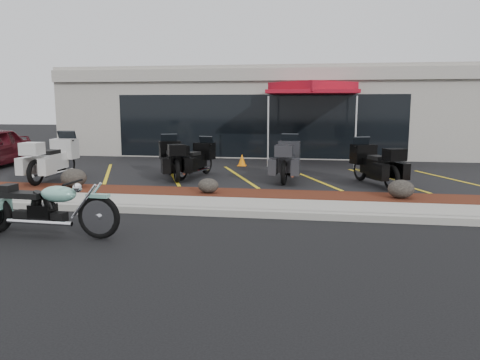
% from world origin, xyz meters
% --- Properties ---
extents(ground, '(90.00, 90.00, 0.00)m').
position_xyz_m(ground, '(0.00, 0.00, 0.00)').
color(ground, black).
rests_on(ground, ground).
extents(curb, '(24.00, 0.25, 0.15)m').
position_xyz_m(curb, '(0.00, 0.90, 0.07)').
color(curb, gray).
rests_on(curb, ground).
extents(sidewalk, '(24.00, 1.20, 0.15)m').
position_xyz_m(sidewalk, '(0.00, 1.60, 0.07)').
color(sidewalk, gray).
rests_on(sidewalk, ground).
extents(mulch_bed, '(24.00, 1.20, 0.16)m').
position_xyz_m(mulch_bed, '(0.00, 2.80, 0.08)').
color(mulch_bed, '#3A190D').
rests_on(mulch_bed, ground).
extents(upper_lot, '(26.00, 9.60, 0.15)m').
position_xyz_m(upper_lot, '(0.00, 8.20, 0.07)').
color(upper_lot, black).
rests_on(upper_lot, ground).
extents(dealership_building, '(18.00, 8.16, 4.00)m').
position_xyz_m(dealership_building, '(0.00, 14.47, 2.01)').
color(dealership_building, '#9B978C').
rests_on(dealership_building, ground).
extents(boulder_left, '(0.71, 0.59, 0.50)m').
position_xyz_m(boulder_left, '(-4.15, 2.93, 0.41)').
color(boulder_left, black).
rests_on(boulder_left, mulch_bed).
extents(boulder_mid, '(0.53, 0.44, 0.37)m').
position_xyz_m(boulder_mid, '(-0.33, 2.63, 0.35)').
color(boulder_mid, black).
rests_on(boulder_mid, mulch_bed).
extents(boulder_right, '(0.63, 0.52, 0.44)m').
position_xyz_m(boulder_right, '(4.39, 2.68, 0.38)').
color(boulder_right, black).
rests_on(boulder_right, mulch_bed).
extents(hero_cruiser, '(3.04, 0.91, 1.06)m').
position_xyz_m(hero_cruiser, '(-1.44, -1.22, 0.53)').
color(hero_cruiser, '#72B2A0').
rests_on(hero_cruiser, ground).
extents(touring_white, '(0.96, 2.47, 1.43)m').
position_xyz_m(touring_white, '(-5.32, 4.76, 0.87)').
color(touring_white, silver).
rests_on(touring_white, upper_lot).
extents(touring_black_front, '(1.73, 2.42, 1.32)m').
position_xyz_m(touring_black_front, '(-2.28, 5.59, 0.81)').
color(touring_black_front, black).
rests_on(touring_black_front, upper_lot).
extents(touring_black_mid, '(1.35, 2.26, 1.23)m').
position_xyz_m(touring_black_mid, '(-1.15, 5.97, 0.77)').
color(touring_black_mid, black).
rests_on(touring_black_mid, upper_lot).
extents(touring_grey, '(0.98, 2.35, 1.35)m').
position_xyz_m(touring_grey, '(1.56, 5.84, 0.82)').
color(touring_grey, '#2B2C30').
rests_on(touring_grey, upper_lot).
extents(touring_black_rear, '(1.69, 2.41, 1.31)m').
position_xyz_m(touring_black_rear, '(3.67, 5.26, 0.81)').
color(touring_black_rear, black).
rests_on(touring_black_rear, upper_lot).
extents(traffic_cone, '(0.39, 0.39, 0.44)m').
position_xyz_m(traffic_cone, '(-0.31, 8.15, 0.37)').
color(traffic_cone, orange).
rests_on(traffic_cone, upper_lot).
extents(popup_canopy, '(3.43, 3.43, 3.08)m').
position_xyz_m(popup_canopy, '(2.20, 9.66, 2.95)').
color(popup_canopy, silver).
rests_on(popup_canopy, upper_lot).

